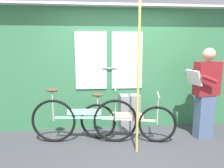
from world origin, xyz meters
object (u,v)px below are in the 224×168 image
at_px(bicycle_near_door, 126,121).
at_px(passenger_reading_newspaper, 206,92).
at_px(bicycle_leaning_behind, 84,120).
at_px(handrail_pole, 138,78).
at_px(trash_bin_by_wall, 130,113).

height_order(bicycle_near_door, passenger_reading_newspaper, passenger_reading_newspaper).
distance_m(bicycle_leaning_behind, handrail_pole, 1.22).
xyz_separation_m(bicycle_near_door, bicycle_leaning_behind, (-0.74, 0.01, 0.05)).
distance_m(bicycle_near_door, passenger_reading_newspaper, 1.50).
height_order(bicycle_near_door, trash_bin_by_wall, bicycle_near_door).
bearing_deg(handrail_pole, bicycle_near_door, 103.52).
bearing_deg(bicycle_near_door, handrail_pole, -62.77).
relative_size(passenger_reading_newspaper, handrail_pole, 0.69).
xyz_separation_m(bicycle_near_door, handrail_pole, (0.10, -0.41, 0.83)).
relative_size(bicycle_near_door, handrail_pole, 0.70).
relative_size(bicycle_leaning_behind, passenger_reading_newspaper, 1.12).
distance_m(passenger_reading_newspaper, handrail_pole, 1.42).
distance_m(bicycle_near_door, bicycle_leaning_behind, 0.74).
bearing_deg(trash_bin_by_wall, handrail_pole, -92.39).
relative_size(bicycle_leaning_behind, handrail_pole, 0.77).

